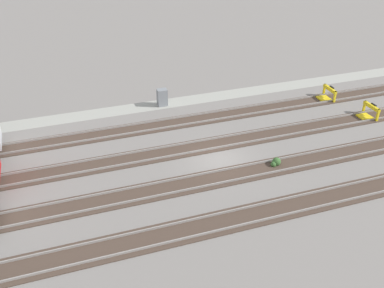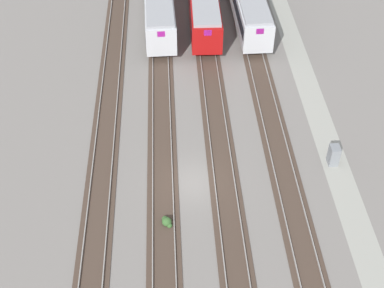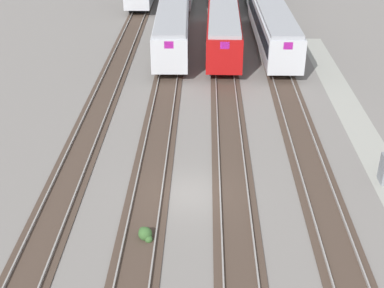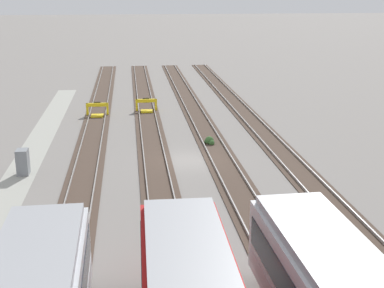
# 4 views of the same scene
# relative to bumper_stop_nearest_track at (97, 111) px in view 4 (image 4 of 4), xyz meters

# --- Properties ---
(ground_plane) EXTENTS (400.00, 400.00, 0.00)m
(ground_plane) POSITION_rel_bumper_stop_nearest_track_xyz_m (13.75, 6.70, -0.51)
(ground_plane) COLOR gray
(service_walkway) EXTENTS (54.00, 2.00, 0.01)m
(service_walkway) POSITION_rel_bumper_stop_nearest_track_xyz_m (13.75, -4.01, -0.51)
(service_walkway) COLOR #9E9E93
(service_walkway) RESTS_ON ground
(rail_track_nearest) EXTENTS (90.00, 2.24, 0.21)m
(rail_track_nearest) POSITION_rel_bumper_stop_nearest_track_xyz_m (13.75, 0.00, -0.47)
(rail_track_nearest) COLOR #47382D
(rail_track_nearest) RESTS_ON ground
(rail_track_near_inner) EXTENTS (90.00, 2.24, 0.21)m
(rail_track_near_inner) POSITION_rel_bumper_stop_nearest_track_xyz_m (13.75, 4.47, -0.47)
(rail_track_near_inner) COLOR #47382D
(rail_track_near_inner) RESTS_ON ground
(rail_track_middle) EXTENTS (90.00, 2.24, 0.21)m
(rail_track_middle) POSITION_rel_bumper_stop_nearest_track_xyz_m (13.75, 8.93, -0.47)
(rail_track_middle) COLOR #47382D
(rail_track_middle) RESTS_ON ground
(rail_track_far_inner) EXTENTS (90.00, 2.24, 0.21)m
(rail_track_far_inner) POSITION_rel_bumper_stop_nearest_track_xyz_m (13.75, 13.40, -0.47)
(rail_track_far_inner) COLOR #47382D
(rail_track_far_inner) RESTS_ON ground
(bumper_stop_nearest_track) EXTENTS (1.36, 2.00, 1.22)m
(bumper_stop_nearest_track) POSITION_rel_bumper_stop_nearest_track_xyz_m (0.00, 0.00, 0.00)
(bumper_stop_nearest_track) COLOR yellow
(bumper_stop_nearest_track) RESTS_ON ground
(bumper_stop_near_inner_track) EXTENTS (1.35, 2.00, 1.22)m
(bumper_stop_near_inner_track) POSITION_rel_bumper_stop_nearest_track_xyz_m (-1.26, 4.47, 0.00)
(bumper_stop_near_inner_track) COLOR yellow
(bumper_stop_near_inner_track) RESTS_ON ground
(electrical_cabinet) EXTENTS (0.90, 0.73, 1.60)m
(electrical_cabinet) POSITION_rel_bumper_stop_nearest_track_xyz_m (15.23, -3.78, 0.29)
(electrical_cabinet) COLOR gray
(electrical_cabinet) RESTS_ON ground
(weed_clump) EXTENTS (0.92, 0.70, 0.64)m
(weed_clump) POSITION_rel_bumper_stop_nearest_track_xyz_m (10.08, 8.70, -0.27)
(weed_clump) COLOR #38602D
(weed_clump) RESTS_ON ground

